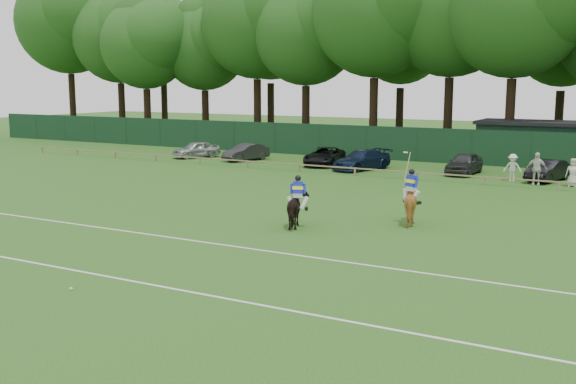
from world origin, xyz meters
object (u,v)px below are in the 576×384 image
Objects in this scene: spectator_mid at (536,169)px; spectator_right at (573,172)px; sedan_grey at (246,152)px; utility_shed at (539,142)px; horse_chestnut at (411,203)px; hatch_grey at (464,163)px; sedan_navy at (362,160)px; polo_ball at (71,289)px; suv_black at (324,156)px; spectator_left at (513,167)px; estate_black at (548,171)px; sedan_silver at (196,149)px; horse_dark at (298,209)px.

spectator_right is at bearing 9.07° from spectator_mid.
sedan_grey is 0.45× the size of utility_shed.
hatch_grey is at bearing -57.35° from horse_chestnut.
spectator_right is at bearing -82.83° from horse_chestnut.
spectator_mid is at bearing -167.92° from spectator_right.
sedan_navy is 50.41× the size of polo_ball.
spectator_mid reaches higher than horse_chestnut.
utility_shed is (-3.45, 10.25, 0.74)m from spectator_right.
sedan_grey is 31.56m from polo_ball.
suv_black is 2.43× the size of spectator_mid.
hatch_grey is 44.95× the size of polo_ball.
spectator_left reaches higher than spectator_right.
horse_chestnut is 0.21× the size of utility_shed.
polo_ball is (-5.46, -13.30, -0.83)m from horse_chestnut.
sedan_navy is 28.40m from polo_ball.
sedan_silver is at bearing -165.12° from estate_black.
suv_black is (-11.67, 15.90, -0.24)m from horse_chestnut.
sedan_silver is 4.39m from sedan_grey.
sedan_grey is at bearing 171.49° from spectator_mid.
horse_dark is 18.18m from spectator_left.
horse_chestnut is 14.40m from polo_ball.
horse_dark reaches higher than estate_black.
utility_shed is (6.72, 37.49, 1.49)m from polo_ball.
horse_dark is at bearing -37.11° from sedan_grey.
horse_chestnut is 1.09× the size of spectator_left.
spectator_mid is at bearing 20.73° from sedan_silver.
spectator_mid reaches higher than sedan_navy.
sedan_grey is at bearing -76.72° from horse_dark.
horse_chestnut is at bearing -108.42° from spectator_right.
hatch_grey reaches higher than sedan_navy.
sedan_navy is at bearing 175.91° from spectator_right.
hatch_grey is at bearing 148.73° from spectator_mid.
polo_ball is at bearing -87.85° from suv_black.
horse_dark reaches higher than polo_ball.
spectator_left is at bearing 22.95° from sedan_silver.
spectator_right is 0.19× the size of utility_shed.
sedan_grey is 6.35m from suv_black.
polo_ball is at bearing 93.51° from horse_chestnut.
polo_ball is (-10.17, -27.24, -0.75)m from spectator_right.
utility_shed reaches higher than polo_ball.
estate_black reaches higher than polo_ball.
sedan_silver is 2.34× the size of spectator_left.
sedan_grey reaches higher than polo_ball.
horse_chestnut is at bearing -92.98° from utility_shed.
spectator_right reaches higher than sedan_navy.
sedan_grey is (-18.02, 15.64, -0.26)m from horse_chestnut.
horse_chestnut is 17.16m from sedan_navy.
hatch_grey is (16.09, 0.48, 0.07)m from sedan_grey.
horse_chestnut reaches higher than horse_dark.
sedan_silver reaches higher than sedan_grey.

